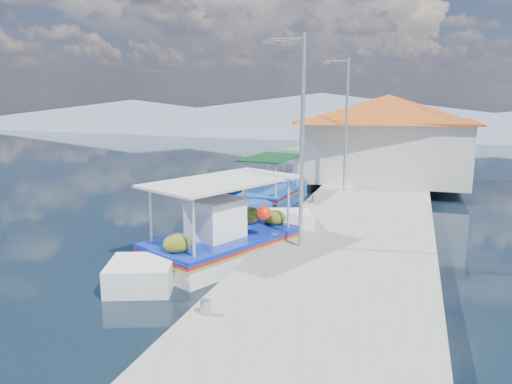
% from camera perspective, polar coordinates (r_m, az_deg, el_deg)
% --- Properties ---
extents(ground, '(160.00, 160.00, 0.00)m').
position_cam_1_polar(ground, '(14.47, -14.96, -8.63)').
color(ground, black).
rests_on(ground, ground).
extents(quay, '(5.00, 44.00, 0.50)m').
position_cam_1_polar(quay, '(17.99, 12.17, -3.72)').
color(quay, '#A3A198').
rests_on(quay, ground).
extents(bollards, '(0.20, 17.20, 0.30)m').
position_cam_1_polar(bollards, '(17.51, 5.10, -2.58)').
color(bollards, '#A5A8AD').
rests_on(bollards, quay).
extents(main_caique, '(4.55, 7.47, 2.70)m').
position_cam_1_polar(main_caique, '(14.57, -3.84, -5.96)').
color(main_caique, white).
rests_on(main_caique, ground).
extents(caique_green_canopy, '(2.26, 6.44, 2.42)m').
position_cam_1_polar(caique_green_canopy, '(21.83, 1.88, -0.53)').
color(caique_green_canopy, '#1C4FA9').
rests_on(caique_green_canopy, ground).
extents(caique_blue_hull, '(2.59, 6.15, 1.11)m').
position_cam_1_polar(caique_blue_hull, '(24.11, -2.53, 0.45)').
color(caique_blue_hull, '#1C4FA9').
rests_on(caique_blue_hull, ground).
extents(caique_far, '(2.58, 6.42, 2.28)m').
position_cam_1_polar(caique_far, '(26.97, 6.05, 1.82)').
color(caique_far, white).
rests_on(caique_far, ground).
extents(harbor_building, '(10.49, 10.49, 4.40)m').
position_cam_1_polar(harbor_building, '(26.43, 15.18, 6.45)').
color(harbor_building, silver).
rests_on(harbor_building, quay).
extents(lamp_post_near, '(1.21, 0.14, 6.00)m').
position_cam_1_polar(lamp_post_near, '(13.71, 5.12, 7.14)').
color(lamp_post_near, '#A5A8AD').
rests_on(lamp_post_near, quay).
extents(lamp_post_far, '(1.21, 0.14, 6.00)m').
position_cam_1_polar(lamp_post_far, '(22.55, 10.40, 8.62)').
color(lamp_post_far, '#A5A8AD').
rests_on(lamp_post_far, quay).
extents(mountain_ridge, '(171.40, 96.00, 5.50)m').
position_cam_1_polar(mountain_ridge, '(67.38, 17.47, 8.42)').
color(mountain_ridge, slate).
rests_on(mountain_ridge, ground).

